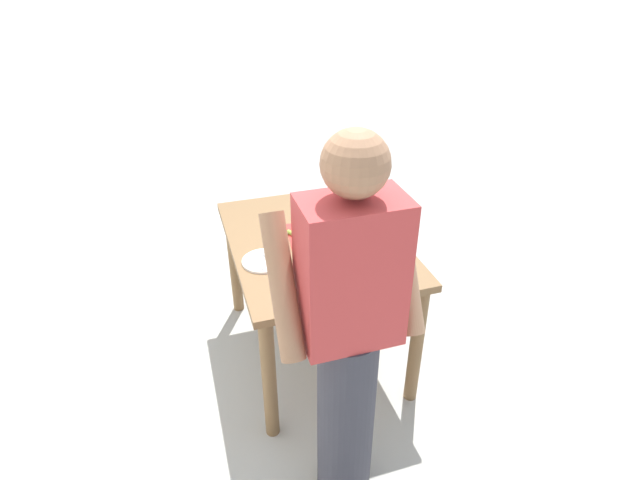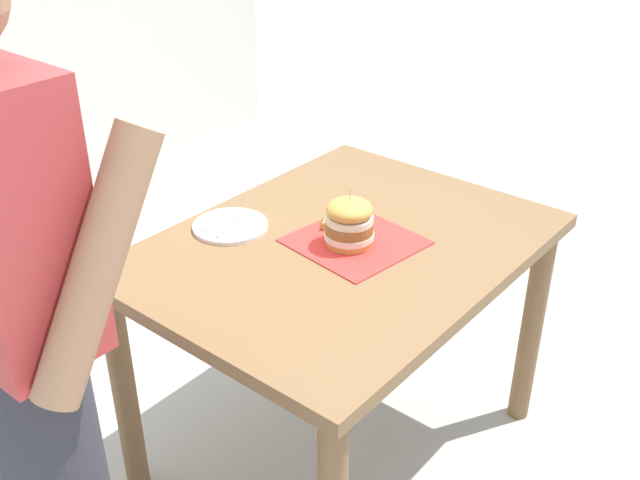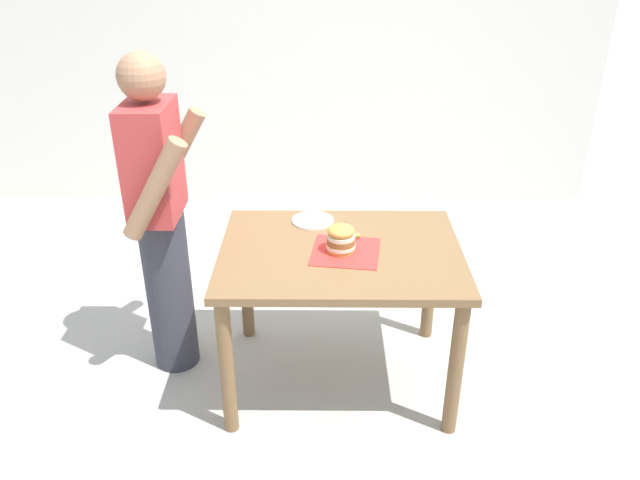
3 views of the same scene
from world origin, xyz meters
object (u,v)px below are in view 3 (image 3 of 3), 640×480
side_plate_with_forks (313,220)px  patio_table (340,271)px  pickle_spear (351,237)px  diner_across_table (161,217)px  sandwich (342,238)px

side_plate_with_forks → patio_table: bearing=-155.4°
pickle_spear → diner_across_table: 0.95m
patio_table → diner_across_table: (0.14, 0.89, 0.22)m
patio_table → sandwich: size_ratio=6.73×
pickle_spear → diner_across_table: (0.04, 0.95, 0.09)m
patio_table → pickle_spear: size_ratio=13.01×
sandwich → side_plate_with_forks: bearing=23.5°
side_plate_with_forks → sandwich: bearing=-156.5°
sandwich → side_plate_with_forks: 0.37m
diner_across_table → pickle_spear: bearing=-92.3°
sandwich → diner_across_table: diner_across_table is taller
patio_table → pickle_spear: (0.10, -0.06, 0.14)m
pickle_spear → side_plate_with_forks: pickle_spear is taller
sandwich → pickle_spear: sandwich is taller
patio_table → pickle_spear: pickle_spear is taller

